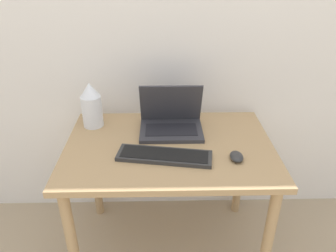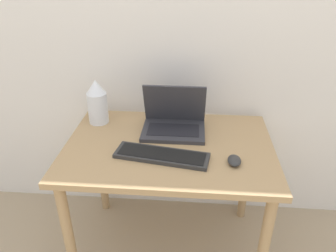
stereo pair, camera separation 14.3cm
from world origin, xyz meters
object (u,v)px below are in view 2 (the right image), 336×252
(laptop, at_px, (174,121))
(keyboard, at_px, (162,155))
(mouse, at_px, (234,161))
(vase, at_px, (97,102))

(laptop, xyz_separation_m, keyboard, (-0.04, -0.26, -0.04))
(mouse, xyz_separation_m, vase, (-0.70, 0.34, 0.10))
(laptop, relative_size, keyboard, 0.72)
(laptop, bearing_deg, keyboard, -98.23)
(laptop, height_order, keyboard, laptop)
(keyboard, xyz_separation_m, vase, (-0.38, 0.32, 0.11))
(keyboard, xyz_separation_m, mouse, (0.33, -0.02, 0.01))
(laptop, bearing_deg, mouse, -44.64)
(mouse, distance_m, vase, 0.79)
(keyboard, height_order, mouse, mouse)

